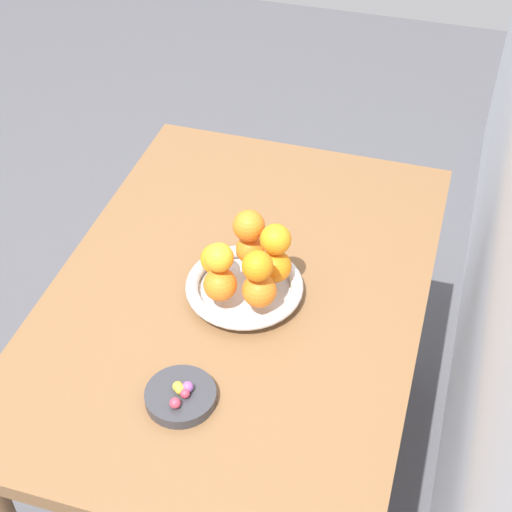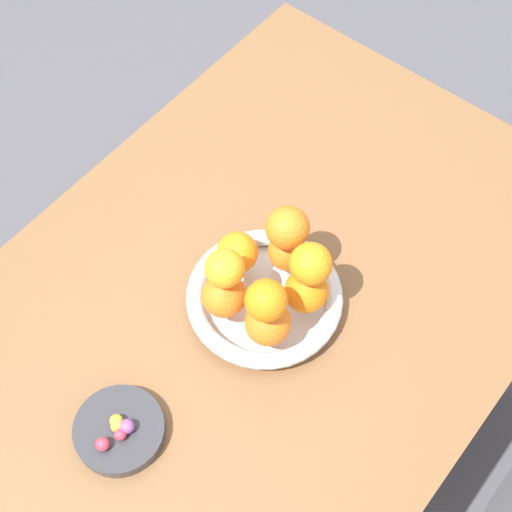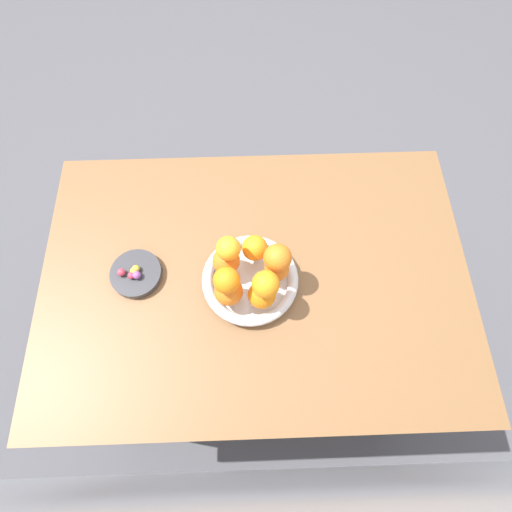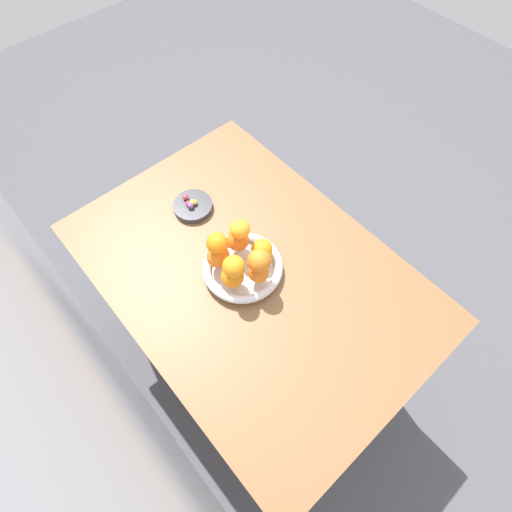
% 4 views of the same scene
% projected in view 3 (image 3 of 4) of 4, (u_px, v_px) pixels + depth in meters
% --- Properties ---
extents(ground_plane, '(6.00, 6.00, 0.00)m').
position_uv_depth(ground_plane, '(256.00, 339.00, 1.70)').
color(ground_plane, '#4C4C51').
extents(dining_table, '(1.10, 0.76, 0.74)m').
position_uv_depth(dining_table, '(255.00, 288.00, 1.10)').
color(dining_table, brown).
rests_on(dining_table, ground_plane).
extents(fruit_bowl, '(0.24, 0.24, 0.04)m').
position_uv_depth(fruit_bowl, '(250.00, 280.00, 0.99)').
color(fruit_bowl, silver).
rests_on(fruit_bowl, dining_table).
extents(candy_dish, '(0.13, 0.13, 0.02)m').
position_uv_depth(candy_dish, '(136.00, 274.00, 1.01)').
color(candy_dish, '#333338').
rests_on(candy_dish, dining_table).
extents(orange_0, '(0.07, 0.07, 0.07)m').
position_uv_depth(orange_0, '(262.00, 295.00, 0.92)').
color(orange_0, orange).
rests_on(orange_0, fruit_bowl).
extents(orange_1, '(0.06, 0.06, 0.06)m').
position_uv_depth(orange_1, '(276.00, 269.00, 0.95)').
color(orange_1, orange).
rests_on(orange_1, fruit_bowl).
extents(orange_2, '(0.06, 0.06, 0.06)m').
position_uv_depth(orange_2, '(254.00, 248.00, 0.97)').
color(orange_2, orange).
rests_on(orange_2, fruit_bowl).
extents(orange_3, '(0.07, 0.07, 0.07)m').
position_uv_depth(orange_3, '(226.00, 261.00, 0.96)').
color(orange_3, orange).
rests_on(orange_3, fruit_bowl).
extents(orange_4, '(0.07, 0.07, 0.07)m').
position_uv_depth(orange_4, '(229.00, 291.00, 0.93)').
color(orange_4, orange).
rests_on(orange_4, fruit_bowl).
extents(orange_5, '(0.07, 0.07, 0.07)m').
position_uv_depth(orange_5, '(278.00, 258.00, 0.90)').
color(orange_5, orange).
rests_on(orange_5, orange_1).
extents(orange_6, '(0.06, 0.06, 0.06)m').
position_uv_depth(orange_6, '(266.00, 284.00, 0.87)').
color(orange_6, orange).
rests_on(orange_6, orange_0).
extents(orange_7, '(0.06, 0.06, 0.06)m').
position_uv_depth(orange_7, '(228.00, 248.00, 0.90)').
color(orange_7, orange).
rests_on(orange_7, orange_3).
extents(orange_8, '(0.06, 0.06, 0.06)m').
position_uv_depth(orange_8, '(226.00, 280.00, 0.87)').
color(orange_8, orange).
rests_on(orange_8, orange_4).
extents(candy_ball_0, '(0.02, 0.02, 0.02)m').
position_uv_depth(candy_ball_0, '(131.00, 275.00, 0.99)').
color(candy_ball_0, '#C6384C').
rests_on(candy_ball_0, candy_dish).
extents(candy_ball_1, '(0.02, 0.02, 0.02)m').
position_uv_depth(candy_ball_1, '(121.00, 272.00, 0.99)').
color(candy_ball_1, '#C6384C').
rests_on(candy_ball_1, candy_dish).
extents(candy_ball_2, '(0.02, 0.02, 0.02)m').
position_uv_depth(candy_ball_2, '(137.00, 275.00, 0.99)').
color(candy_ball_2, '#8C4C99').
rests_on(candy_ball_2, candy_dish).
extents(candy_ball_3, '(0.02, 0.02, 0.02)m').
position_uv_depth(candy_ball_3, '(134.00, 271.00, 0.99)').
color(candy_ball_3, gold).
rests_on(candy_ball_3, candy_dish).
extents(candy_ball_4, '(0.02, 0.02, 0.02)m').
position_uv_depth(candy_ball_4, '(136.00, 269.00, 1.00)').
color(candy_ball_4, gold).
rests_on(candy_ball_4, candy_dish).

